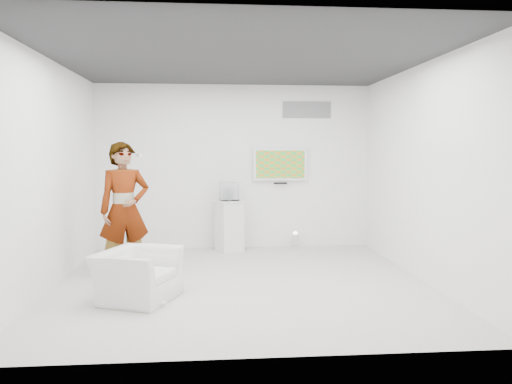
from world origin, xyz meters
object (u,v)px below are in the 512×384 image
(tv, at_px, (280,164))
(person, at_px, (124,210))
(floor_uplight, at_px, (295,240))
(armchair, at_px, (137,275))
(pedestal, at_px, (229,226))

(tv, relative_size, person, 0.52)
(tv, relative_size, floor_uplight, 3.37)
(person, xyz_separation_m, armchair, (0.33, -1.09, -0.66))
(pedestal, bearing_deg, armchair, -113.03)
(armchair, bearing_deg, pedestal, -1.61)
(armchair, height_order, floor_uplight, armchair)
(floor_uplight, bearing_deg, pedestal, -172.18)
(pedestal, bearing_deg, tv, 17.18)
(person, bearing_deg, armchair, -94.69)
(pedestal, height_order, floor_uplight, pedestal)
(armchair, bearing_deg, floor_uplight, -17.60)
(tv, xyz_separation_m, pedestal, (-0.95, -0.29, -1.09))
(tv, bearing_deg, floor_uplight, -24.57)
(tv, height_order, pedestal, tv)
(person, distance_m, pedestal, 2.37)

